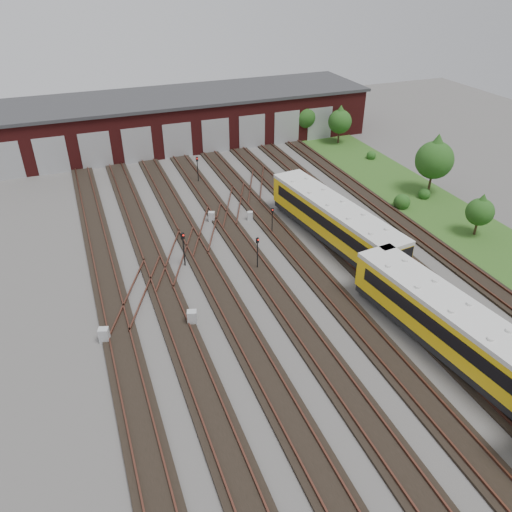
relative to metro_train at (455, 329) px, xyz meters
name	(u,v)px	position (x,y,z in m)	size (l,w,h in m)	color
ground	(312,304)	(-6.00, 8.07, -2.09)	(120.00, 120.00, 0.00)	#44423F
track_network	(307,299)	(-6.17, 8.66, -1.98)	(30.40, 70.00, 0.33)	black
maintenance_shed	(181,118)	(-6.01, 48.05, 1.11)	(51.00, 12.50, 6.35)	#4A1212
grass_verge	(434,209)	(13.00, 18.07, -2.07)	(8.00, 55.00, 0.05)	#214818
metro_train	(455,329)	(0.00, 0.00, 0.00)	(4.97, 48.87, 3.44)	black
signal_mast_0	(257,249)	(-8.08, 14.05, -0.19)	(0.27, 0.26, 2.98)	black
signal_mast_1	(183,245)	(-13.57, 16.77, -0.08)	(0.31, 0.30, 3.11)	black
signal_mast_2	(197,166)	(-7.83, 33.34, -0.13)	(0.27, 0.25, 3.05)	black
signal_mast_3	(272,218)	(-4.61, 19.23, -0.39)	(0.24, 0.22, 2.64)	black
relay_cabinet_0	(104,335)	(-21.00, 9.38, -1.54)	(0.66, 0.55, 1.09)	#AFB2B4
relay_cabinet_1	(212,217)	(-9.14, 23.69, -1.60)	(0.59, 0.49, 0.98)	#AFB2B4
relay_cabinet_2	(192,318)	(-14.97, 9.06, -1.53)	(0.67, 0.56, 1.12)	#AFB2B4
relay_cabinet_3	(250,216)	(-5.53, 22.65, -1.66)	(0.51, 0.43, 0.85)	#AFB2B4
relay_cabinet_4	(325,223)	(0.52, 18.49, -1.61)	(0.57, 0.48, 0.96)	#AFB2B4
tree_0	(304,114)	(10.00, 43.07, 1.44)	(3.32, 3.32, 5.50)	#332517
tree_1	(340,119)	(13.74, 39.65, 1.26)	(3.15, 3.15, 5.22)	#332517
tree_2	(435,156)	(14.90, 21.60, 2.16)	(3.99, 3.99, 6.62)	#332517
tree_3	(481,209)	(12.94, 12.25, 0.59)	(2.52, 2.52, 4.18)	#332517
bush_0	(402,200)	(10.00, 19.61, -1.25)	(1.68, 1.68, 1.68)	#1D4614
bush_1	(425,193)	(13.59, 20.65, -1.45)	(1.28, 1.28, 1.28)	#1D4614
bush_2	(371,154)	(14.68, 32.81, -1.50)	(1.18, 1.18, 1.18)	#1D4614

